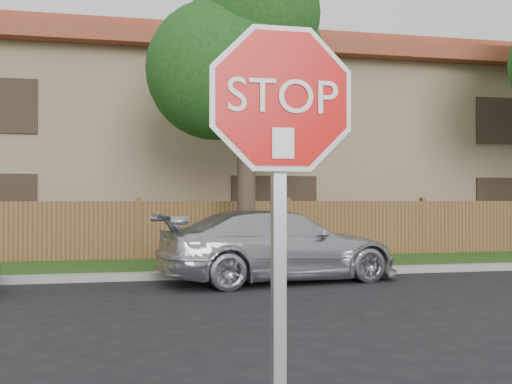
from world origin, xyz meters
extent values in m
cube|color=gray|center=(0.00, 8.15, 0.07)|extent=(70.00, 0.30, 0.15)
cube|color=#1E4714|center=(0.00, 9.80, 0.06)|extent=(70.00, 3.00, 0.12)
cube|color=brown|center=(0.00, 11.40, 0.80)|extent=(70.00, 0.12, 1.60)
cube|color=#96815D|center=(0.00, 17.00, 3.00)|extent=(34.00, 8.00, 6.00)
cube|color=brown|center=(0.00, 17.00, 6.25)|extent=(35.20, 9.20, 0.50)
cube|color=brown|center=(0.00, 17.00, 6.85)|extent=(33.00, 5.50, 0.70)
cylinder|color=#382B21|center=(2.50, 9.70, 1.96)|extent=(0.44, 0.44, 3.92)
sphere|color=#173911|center=(2.50, 9.70, 4.90)|extent=(3.80, 3.80, 3.80)
sphere|color=#173911|center=(3.40, 10.00, 4.34)|extent=(3.00, 3.00, 3.00)
sphere|color=#173911|center=(1.70, 9.30, 4.62)|extent=(3.20, 3.20, 3.20)
sphere|color=#173911|center=(2.70, 9.10, 5.95)|extent=(2.80, 2.80, 2.80)
cube|color=gray|center=(0.46, -1.44, 1.25)|extent=(0.06, 0.06, 2.30)
cylinder|color=white|center=(0.46, -1.50, 2.15)|extent=(1.01, 0.02, 1.01)
cylinder|color=red|center=(0.46, -1.51, 2.15)|extent=(0.93, 0.02, 0.93)
cube|color=white|center=(0.46, -1.53, 1.93)|extent=(0.11, 0.00, 0.15)
imported|color=#BBBCC3|center=(2.72, 7.37, 0.71)|extent=(5.19, 2.82, 1.43)
camera|label=1|loc=(-0.28, -4.33, 1.66)|focal=42.00mm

